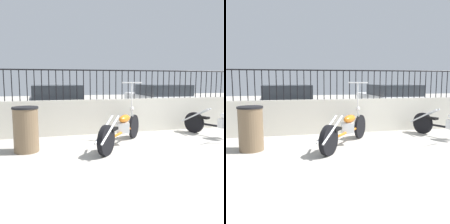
# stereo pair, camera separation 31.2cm
# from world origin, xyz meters

# --- Properties ---
(ground_plane) EXTENTS (40.00, 40.00, 0.00)m
(ground_plane) POSITION_xyz_m (0.00, 0.00, 0.00)
(ground_plane) COLOR #ADA89E
(low_wall) EXTENTS (9.01, 0.18, 0.97)m
(low_wall) POSITION_xyz_m (0.00, 2.25, 0.48)
(low_wall) COLOR beige
(low_wall) RESTS_ON ground_plane
(fence_railing) EXTENTS (9.01, 0.04, 0.82)m
(fence_railing) POSITION_xyz_m (0.00, 2.25, 1.51)
(fence_railing) COLOR black
(fence_railing) RESTS_ON low_wall
(motorcycle_orange) EXTENTS (1.58, 1.89, 1.46)m
(motorcycle_orange) POSITION_xyz_m (-0.88, 0.74, 0.39)
(motorcycle_orange) COLOR black
(motorcycle_orange) RESTS_ON ground_plane
(motorcycle_black) EXTENTS (1.07, 2.20, 1.47)m
(motorcycle_black) POSITION_xyz_m (1.92, 0.98, 0.39)
(motorcycle_black) COLOR black
(motorcycle_black) RESTS_ON ground_plane
(trash_bin) EXTENTS (0.54, 0.54, 0.96)m
(trash_bin) POSITION_xyz_m (-2.91, 0.88, 0.48)
(trash_bin) COLOR brown
(trash_bin) RESTS_ON ground_plane
(car_dark_grey) EXTENTS (2.06, 4.20, 1.33)m
(car_dark_grey) POSITION_xyz_m (-2.13, 4.90, 0.67)
(car_dark_grey) COLOR black
(car_dark_grey) RESTS_ON ground_plane
(car_white) EXTENTS (1.94, 4.59, 1.32)m
(car_white) POSITION_xyz_m (2.11, 4.90, 0.68)
(car_white) COLOR black
(car_white) RESTS_ON ground_plane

